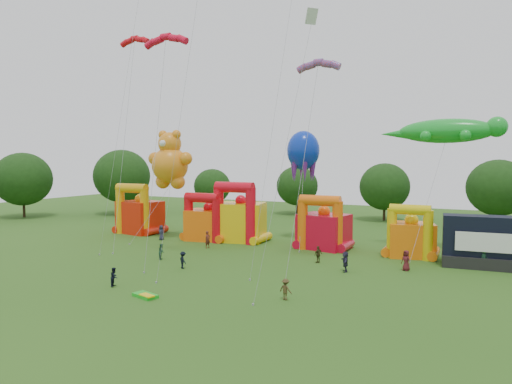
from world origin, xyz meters
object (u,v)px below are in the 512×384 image
at_px(bouncy_castle_2, 240,219).
at_px(octopus_kite, 302,190).
at_px(spectator_0, 161,233).
at_px(gecko_kite, 433,181).
at_px(bouncy_castle_0, 139,214).
at_px(teddy_bear_kite, 164,179).
at_px(stage_trailer, 486,243).
at_px(spectator_4, 318,254).

relative_size(bouncy_castle_2, octopus_kite, 0.54).
xyz_separation_m(bouncy_castle_2, spectator_0, (-9.29, -3.65, -1.88)).
bearing_deg(bouncy_castle_2, spectator_0, -158.53).
bearing_deg(gecko_kite, bouncy_castle_0, -177.74).
xyz_separation_m(teddy_bear_kite, gecko_kite, (31.81, 3.73, 0.20)).
relative_size(stage_trailer, octopus_kite, 0.56).
height_order(stage_trailer, gecko_kite, gecko_kite).
xyz_separation_m(stage_trailer, teddy_bear_kite, (-36.86, -0.65, 5.37)).
xyz_separation_m(bouncy_castle_0, gecko_kite, (37.92, 1.49, 5.32)).
relative_size(bouncy_castle_0, teddy_bear_kite, 0.49).
distance_m(octopus_kite, spectator_4, 12.03).
bearing_deg(bouncy_castle_2, teddy_bear_kite, -163.63).
xyz_separation_m(teddy_bear_kite, spectator_0, (0.18, -0.87, -6.80)).
height_order(bouncy_castle_0, gecko_kite, gecko_kite).
height_order(teddy_bear_kite, spectator_0, teddy_bear_kite).
relative_size(bouncy_castle_2, spectator_0, 3.97).
distance_m(bouncy_castle_2, stage_trailer, 27.48).
xyz_separation_m(stage_trailer, gecko_kite, (-5.05, 3.08, 5.57)).
xyz_separation_m(stage_trailer, spectator_0, (-36.68, -1.52, -1.43)).
bearing_deg(octopus_kite, spectator_4, -60.78).
bearing_deg(bouncy_castle_0, teddy_bear_kite, -20.14).
xyz_separation_m(spectator_0, spectator_4, (21.92, -3.54, -0.10)).
bearing_deg(spectator_4, octopus_kite, -125.25).
relative_size(teddy_bear_kite, spectator_0, 7.47).
relative_size(gecko_kite, spectator_0, 7.86).
bearing_deg(teddy_bear_kite, stage_trailer, 1.01).
distance_m(teddy_bear_kite, octopus_kite, 17.64).
bearing_deg(gecko_kite, octopus_kite, 175.72).
xyz_separation_m(bouncy_castle_2, gecko_kite, (22.34, 0.95, 5.12)).
relative_size(stage_trailer, spectator_4, 4.63).
height_order(bouncy_castle_2, spectator_0, bouncy_castle_2).
xyz_separation_m(gecko_kite, spectator_4, (-9.71, -8.15, -7.10)).
bearing_deg(spectator_0, gecko_kite, 25.14).
distance_m(bouncy_castle_0, spectator_0, 7.22).
bearing_deg(spectator_0, spectator_4, 7.68).
height_order(bouncy_castle_0, teddy_bear_kite, teddy_bear_kite).
height_order(stage_trailer, octopus_kite, octopus_kite).
height_order(teddy_bear_kite, spectator_4, teddy_bear_kite).
relative_size(bouncy_castle_2, teddy_bear_kite, 0.53).
relative_size(stage_trailer, gecko_kite, 0.53).
relative_size(stage_trailer, teddy_bear_kite, 0.55).
distance_m(bouncy_castle_2, teddy_bear_kite, 11.02).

